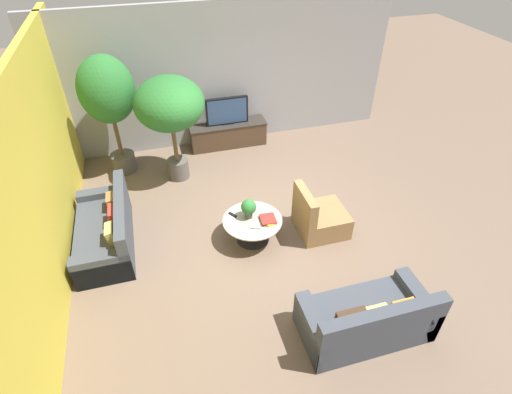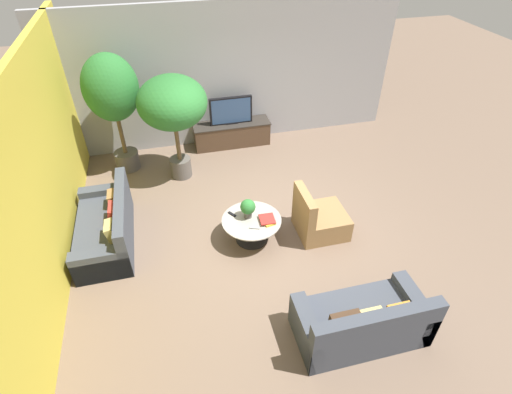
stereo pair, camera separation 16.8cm
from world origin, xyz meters
TOP-DOWN VIEW (x-y plane):
  - ground_plane at (0.00, 0.00)m, footprint 24.00×24.00m
  - back_wall_stone at (0.00, 3.26)m, footprint 7.40×0.12m
  - side_wall_left at (-3.26, 0.20)m, footprint 0.12×7.40m
  - media_console at (-0.05, 2.94)m, footprint 1.71×0.50m
  - television at (-0.05, 2.94)m, footprint 0.93×0.13m
  - coffee_table at (-0.35, -0.21)m, footprint 0.97×0.97m
  - couch_by_wall at (-2.65, 0.32)m, footprint 0.84×1.81m
  - couch_near_entry at (0.58, -2.34)m, footprint 1.66×0.84m
  - armchair_wicker at (0.78, -0.31)m, footprint 0.80×0.76m
  - potted_palm_tall at (-2.35, 2.52)m, footprint 1.03×1.03m
  - potted_palm_corner at (-1.30, 1.96)m, footprint 1.28×1.28m
  - potted_plant_tabletop at (-0.39, -0.13)m, footprint 0.25×0.25m
  - book_stack at (-0.11, -0.30)m, footprint 0.25×0.31m
  - remote_black at (-0.63, -0.01)m, footprint 0.12×0.16m
  - remote_silver at (-0.35, -0.43)m, footprint 0.16×0.10m

SIDE VIEW (x-z plane):
  - ground_plane at x=0.00m, z-range 0.00..0.00m
  - armchair_wicker at x=0.78m, z-range -0.16..0.70m
  - media_console at x=-0.05m, z-range 0.01..0.54m
  - couch_by_wall at x=-2.65m, z-range -0.14..0.70m
  - couch_near_entry at x=0.58m, z-range -0.13..0.71m
  - coffee_table at x=-0.35m, z-range 0.08..0.51m
  - remote_black at x=-0.63m, z-range 0.43..0.45m
  - remote_silver at x=-0.35m, z-range 0.43..0.45m
  - book_stack at x=-0.11m, z-range 0.43..0.48m
  - potted_plant_tabletop at x=-0.39m, z-range 0.45..0.79m
  - television at x=-0.05m, z-range 0.53..1.14m
  - back_wall_stone at x=0.00m, z-range 0.00..3.00m
  - side_wall_left at x=-3.26m, z-range 0.00..3.00m
  - potted_palm_corner at x=-1.30m, z-range 0.50..2.58m
  - potted_palm_tall at x=-2.35m, z-range 0.46..2.85m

